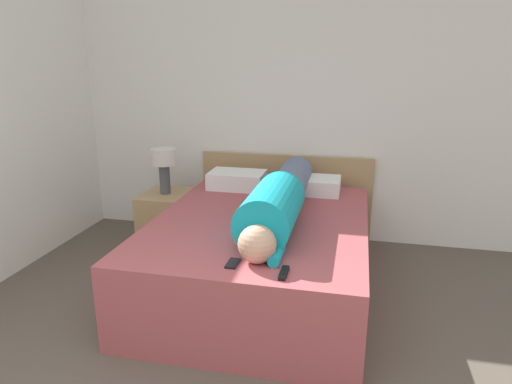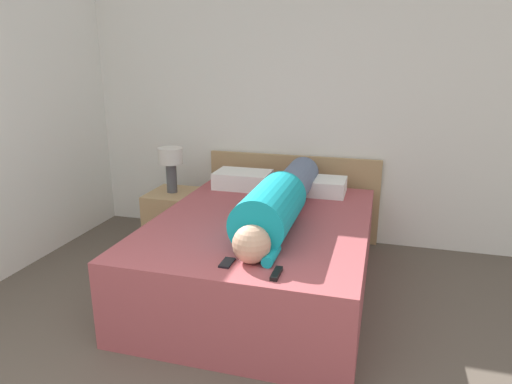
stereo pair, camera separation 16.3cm
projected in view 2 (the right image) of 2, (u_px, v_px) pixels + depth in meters
wall_back at (281, 104)px, 4.34m from camera, size 5.02×0.06×2.60m
bed at (261, 255)px, 3.46m from camera, size 1.55×2.02×0.58m
headboard at (292, 196)px, 4.49m from camera, size 1.67×0.04×0.83m
nightstand at (174, 218)px, 4.34m from camera, size 0.42×0.49×0.52m
table_lamp at (171, 161)px, 4.19m from camera, size 0.23×0.23×0.42m
person_lying at (280, 200)px, 3.29m from camera, size 0.35×1.81×0.35m
pillow_near_headboard at (243, 180)px, 4.17m from camera, size 0.50×0.33×0.15m
pillow_second at (318, 186)px, 3.99m from camera, size 0.47×0.33×0.13m
tv_remote at (276, 274)px, 2.49m from camera, size 0.04×0.15×0.02m
cell_phone at (227, 263)px, 2.64m from camera, size 0.06×0.13×0.01m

